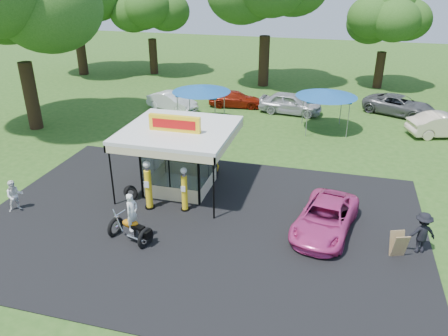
{
  "coord_description": "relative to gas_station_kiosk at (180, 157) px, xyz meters",
  "views": [
    {
      "loc": [
        5.55,
        -14.29,
        10.72
      ],
      "look_at": [
        0.62,
        4.0,
        1.93
      ],
      "focal_mm": 35.0,
      "sensor_mm": 36.0,
      "label": 1
    }
  ],
  "objects": [
    {
      "name": "tent_east",
      "position": [
        6.72,
        11.17,
        0.92
      ],
      "size": [
        4.27,
        4.27,
        2.99
      ],
      "rotation": [
        0.0,
        0.0,
        0.19
      ],
      "color": "gray",
      "rests_on": "ground"
    },
    {
      "name": "gas_station_kiosk",
      "position": [
        0.0,
        0.0,
        0.0
      ],
      "size": [
        5.4,
        5.4,
        4.18
      ],
      "color": "white",
      "rests_on": "ground"
    },
    {
      "name": "spectator_east_a",
      "position": [
        11.4,
        -2.85,
        -0.86
      ],
      "size": [
        1.35,
        1.02,
        1.84
      ],
      "primitive_type": "imported",
      "rotation": [
        0.0,
        0.0,
        3.46
      ],
      "color": "black",
      "rests_on": "ground"
    },
    {
      "name": "spectator_west",
      "position": [
        -6.83,
        -4.25,
        -0.99
      ],
      "size": [
        0.98,
        0.97,
        1.59
      ],
      "primitive_type": "imported",
      "rotation": [
        0.0,
        0.0,
        0.78
      ],
      "color": "white",
      "rests_on": "ground"
    },
    {
      "name": "tent_west",
      "position": [
        -2.09,
        10.15,
        0.91
      ],
      "size": [
        4.25,
        4.25,
        2.97
      ],
      "rotation": [
        0.0,
        0.0,
        0.03
      ],
      "color": "gray",
      "rests_on": "ground"
    },
    {
      "name": "pink_sedan",
      "position": [
        7.56,
        -2.26,
        -1.11
      ],
      "size": [
        3.09,
        5.17,
        1.34
      ],
      "primitive_type": "imported",
      "rotation": [
        0.0,
        0.0,
        -0.19
      ],
      "color": "#D33988",
      "rests_on": "ground"
    },
    {
      "name": "gas_pump_right",
      "position": [
        0.99,
        -2.15,
        -0.69
      ],
      "size": [
        0.42,
        0.42,
        2.27
      ],
      "color": "black",
      "rests_on": "ground"
    },
    {
      "name": "gas_pump_left",
      "position": [
        -0.73,
        -2.42,
        -0.57
      ],
      "size": [
        0.47,
        0.47,
        2.53
      ],
      "color": "black",
      "rests_on": "ground"
    },
    {
      "name": "bg_car_e",
      "position": [
        14.81,
        12.07,
        -0.97
      ],
      "size": [
        5.21,
        3.19,
        1.62
      ],
      "primitive_type": "imported",
      "rotation": [
        0.0,
        0.0,
        1.89
      ],
      "color": "beige",
      "rests_on": "ground"
    },
    {
      "name": "oak_far_b",
      "position": [
        -12.3,
        24.95,
        4.73
      ],
      "size": [
        8.56,
        8.56,
        10.21
      ],
      "color": "black",
      "rests_on": "ground"
    },
    {
      "name": "motorcycle",
      "position": [
        -0.28,
        -5.17,
        -0.86
      ],
      "size": [
        2.1,
        1.4,
        2.38
      ],
      "rotation": [
        0.0,
        0.0,
        -0.27
      ],
      "color": "black",
      "rests_on": "ground"
    },
    {
      "name": "a_frame_sign",
      "position": [
        10.52,
        -3.37,
        -1.24
      ],
      "size": [
        0.66,
        0.73,
        1.08
      ],
      "rotation": [
        0.0,
        0.0,
        0.37
      ],
      "color": "#593819",
      "rests_on": "ground"
    },
    {
      "name": "kiosk_car",
      "position": [
        -0.0,
        2.21,
        -1.3
      ],
      "size": [
        2.82,
        1.13,
        0.96
      ],
      "primitive_type": "imported",
      "rotation": [
        0.0,
        0.0,
        1.57
      ],
      "color": "yellow",
      "rests_on": "ground"
    },
    {
      "name": "asphalt_apron",
      "position": [
        2.0,
        -2.99,
        -1.76
      ],
      "size": [
        20.0,
        14.0,
        0.04
      ],
      "primitive_type": "cube",
      "color": "black",
      "rests_on": "ground"
    },
    {
      "name": "bg_car_d",
      "position": [
        12.24,
        16.41,
        -1.02
      ],
      "size": [
        6.03,
        4.57,
        1.52
      ],
      "primitive_type": "imported",
      "rotation": [
        0.0,
        0.0,
        1.14
      ],
      "color": "#515153",
      "rests_on": "ground"
    },
    {
      "name": "ground",
      "position": [
        2.0,
        -4.99,
        -1.78
      ],
      "size": [
        120.0,
        120.0,
        0.0
      ],
      "primitive_type": "plane",
      "color": "#284F18",
      "rests_on": "ground"
    },
    {
      "name": "spare_tires",
      "position": [
        -2.05,
        -1.78,
        -1.43
      ],
      "size": [
        0.86,
        0.55,
        0.72
      ],
      "rotation": [
        0.0,
        0.0,
        0.07
      ],
      "color": "black",
      "rests_on": "ground"
    },
    {
      "name": "bg_car_a",
      "position": [
        -5.51,
        12.89,
        -1.07
      ],
      "size": [
        4.61,
        2.9,
        1.43
      ],
      "primitive_type": "imported",
      "rotation": [
        0.0,
        0.0,
        1.23
      ],
      "color": "white",
      "rests_on": "ground"
    },
    {
      "name": "bg_car_b",
      "position": [
        -0.75,
        15.15,
        -1.14
      ],
      "size": [
        4.64,
        2.34,
        1.29
      ],
      "primitive_type": "imported",
      "rotation": [
        0.0,
        0.0,
        1.69
      ],
      "color": "maroon",
      "rests_on": "ground"
    },
    {
      "name": "bg_car_c",
      "position": [
        3.91,
        14.48,
        -0.94
      ],
      "size": [
        5.12,
        2.5,
        1.68
      ],
      "primitive_type": "imported",
      "rotation": [
        0.0,
        0.0,
        1.46
      ],
      "color": "#ACABAF",
      "rests_on": "ground"
    },
    {
      "name": "oak_far_d",
      "position": [
        11.03,
        24.88,
        4.23
      ],
      "size": [
        7.93,
        7.93,
        9.44
      ],
      "color": "black",
      "rests_on": "ground"
    }
  ]
}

